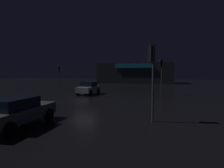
{
  "coord_description": "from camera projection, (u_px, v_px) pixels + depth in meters",
  "views": [
    {
      "loc": [
        7.59,
        -17.39,
        2.92
      ],
      "look_at": [
        1.31,
        6.56,
        1.27
      ],
      "focal_mm": 28.48,
      "sensor_mm": 36.0,
      "label": 1
    }
  ],
  "objects": [
    {
      "name": "traffic_signal_cross_left",
      "position": [
        59.0,
        72.0,
        27.89
      ],
      "size": [
        0.42,
        0.42,
        3.89
      ],
      "color": "#595B60",
      "rests_on": "ground"
    },
    {
      "name": "ground_plane",
      "position": [
        84.0,
        100.0,
        18.89
      ],
      "size": [
        120.0,
        120.0,
        0.0
      ],
      "primitive_type": "plane",
      "color": "black"
    },
    {
      "name": "store_building",
      "position": [
        135.0,
        73.0,
        48.83
      ],
      "size": [
        19.59,
        9.15,
        5.33
      ],
      "color": "#33383D",
      "rests_on": "ground"
    },
    {
      "name": "car_far",
      "position": [
        16.0,
        111.0,
        9.47
      ],
      "size": [
        2.08,
        4.58,
        1.58
      ],
      "color": "slate",
      "rests_on": "ground"
    },
    {
      "name": "car_near",
      "position": [
        89.0,
        88.0,
        23.42
      ],
      "size": [
        2.03,
        4.13,
        1.64
      ],
      "color": "#B7B7BF",
      "rests_on": "ground"
    },
    {
      "name": "traffic_signal_opposite",
      "position": [
        161.0,
        69.0,
        23.17
      ],
      "size": [
        0.43,
        0.41,
        4.57
      ],
      "color": "#595B60",
      "rests_on": "ground"
    },
    {
      "name": "traffic_signal_main",
      "position": [
        152.0,
        64.0,
        10.4
      ],
      "size": [
        0.42,
        0.42,
        4.52
      ],
      "color": "#595B60",
      "rests_on": "ground"
    }
  ]
}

